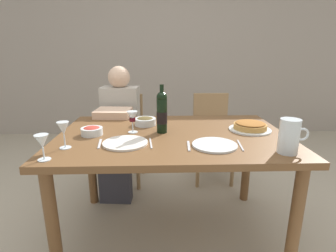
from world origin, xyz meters
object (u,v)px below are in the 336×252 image
wine_bottle (162,112)px  chair_left (124,132)px  dinner_plate_right_setting (215,145)px  salad_bowl (92,131)px  water_pitcher (289,138)px  baked_tart (250,126)px  wine_glass_centre (63,129)px  chair_right (211,131)px  wine_glass_left_diner (132,117)px  dining_table (172,147)px  wine_glass_right_diner (42,142)px  olive_bowl (145,121)px  diner_left (119,127)px  dinner_plate_left_setting (125,143)px

wine_bottle → chair_left: 1.02m
dinner_plate_right_setting → salad_bowl: bearing=162.9°
water_pitcher → baked_tart: (-0.06, 0.42, -0.06)m
baked_tart → wine_glass_centre: size_ratio=1.87×
chair_left → chair_right: same height
wine_bottle → wine_glass_left_diner: (-0.20, 0.00, -0.04)m
dining_table → wine_glass_left_diner: size_ratio=10.30×
wine_glass_right_diner → wine_glass_centre: bearing=74.0°
olive_bowl → dinner_plate_right_setting: 0.63m
dining_table → wine_glass_centre: bearing=-158.3°
salad_bowl → diner_left: bearing=84.1°
wine_bottle → water_pitcher: (0.67, -0.39, -0.06)m
wine_bottle → salad_bowl: 0.47m
wine_glass_left_diner → dinner_plate_left_setting: bearing=-95.9°
chair_left → diner_left: bearing=90.7°
wine_bottle → diner_left: 0.79m
olive_bowl → dinner_plate_left_setting: size_ratio=0.60×
wine_glass_left_diner → olive_bowl: bearing=67.8°
water_pitcher → wine_glass_centre: (-1.22, 0.11, 0.03)m
wine_glass_left_diner → chair_right: size_ratio=0.17×
olive_bowl → wine_glass_centre: bearing=-132.5°
olive_bowl → dinner_plate_left_setting: 0.42m
wine_glass_left_diner → dinner_plate_left_setting: wine_glass_left_diner is taller
dinner_plate_right_setting → chair_right: chair_right is taller
dining_table → olive_bowl: (-0.19, 0.22, 0.12)m
chair_left → chair_right: (0.89, 0.01, 0.00)m
olive_bowl → wine_glass_left_diner: (-0.07, -0.18, 0.07)m
dinner_plate_left_setting → dinner_plate_right_setting: (0.52, -0.05, 0.00)m
wine_bottle → wine_glass_right_diner: bearing=-143.2°
olive_bowl → chair_right: size_ratio=0.18×
water_pitcher → salad_bowl: (-1.13, 0.35, -0.05)m
baked_tart → dinner_plate_right_setting: 0.43m
wine_glass_left_diner → wine_glass_right_diner: wine_glass_left_diner is taller
baked_tart → chair_right: bearing=96.1°
water_pitcher → dining_table: bearing=149.0°
dining_table → baked_tart: size_ratio=5.25×
water_pitcher → diner_left: (-1.06, 1.02, -0.23)m
dining_table → diner_left: size_ratio=1.29×
wine_glass_left_diner → wine_glass_centre: 0.45m
salad_bowl → dinner_plate_left_setting: salad_bowl is taller
chair_left → salad_bowl: bearing=88.9°
wine_glass_centre → wine_glass_left_diner: bearing=38.8°
wine_bottle → wine_glass_left_diner: size_ratio=2.21×
water_pitcher → wine_glass_left_diner: water_pitcher is taller
salad_bowl → wine_glass_right_diner: size_ratio=1.04×
baked_tart → water_pitcher: bearing=-81.8°
diner_left → wine_glass_left_diner: bearing=111.5°
wine_glass_centre → chair_left: (0.17, 1.14, -0.37)m
wine_bottle → olive_bowl: size_ratio=2.03×
dinner_plate_left_setting → baked_tart: bearing=16.8°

